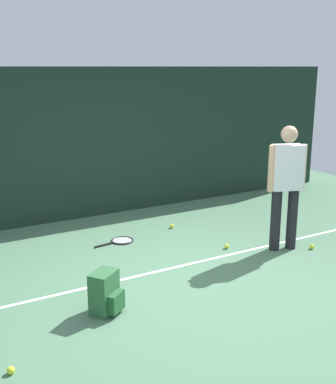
% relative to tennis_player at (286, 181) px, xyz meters
% --- Properties ---
extents(ground_plane, '(12.00, 12.00, 0.00)m').
position_rel_tennis_player_xyz_m(ground_plane, '(-1.73, -0.25, -0.97)').
color(ground_plane, '#4C7556').
extents(back_fence, '(10.00, 0.10, 2.44)m').
position_rel_tennis_player_xyz_m(back_fence, '(-1.73, 2.75, 0.26)').
color(back_fence, '#192D23').
rests_on(back_fence, ground).
extents(court_line, '(9.00, 0.05, 0.00)m').
position_rel_tennis_player_xyz_m(court_line, '(-1.73, 0.18, -0.96)').
color(court_line, white).
rests_on(court_line, ground).
extents(tennis_player, '(0.51, 0.33, 1.70)m').
position_rel_tennis_player_xyz_m(tennis_player, '(0.00, 0.00, 0.00)').
color(tennis_player, black).
rests_on(tennis_player, ground).
extents(tennis_racket, '(0.63, 0.37, 0.03)m').
position_rel_tennis_player_xyz_m(tennis_racket, '(-1.83, 1.36, -0.95)').
color(tennis_racket, black).
rests_on(tennis_racket, ground).
extents(backpack, '(0.38, 0.38, 0.44)m').
position_rel_tennis_player_xyz_m(backpack, '(-2.80, -0.45, -0.76)').
color(backpack, '#2D6038').
rests_on(backpack, ground).
extents(tennis_ball_near_player, '(0.07, 0.07, 0.07)m').
position_rel_tennis_player_xyz_m(tennis_ball_near_player, '(-3.88, -1.02, -0.93)').
color(tennis_ball_near_player, '#CCE033').
rests_on(tennis_ball_near_player, ground).
extents(tennis_ball_by_fence, '(0.07, 0.07, 0.07)m').
position_rel_tennis_player_xyz_m(tennis_ball_by_fence, '(-0.89, 1.52, -0.93)').
color(tennis_ball_by_fence, '#CCE033').
rests_on(tennis_ball_by_fence, ground).
extents(tennis_ball_mid_court, '(0.07, 0.07, 0.07)m').
position_rel_tennis_player_xyz_m(tennis_ball_mid_court, '(-0.67, 0.38, -0.93)').
color(tennis_ball_mid_court, '#CCE033').
rests_on(tennis_ball_mid_court, ground).
extents(tennis_ball_far_left, '(0.07, 0.07, 0.07)m').
position_rel_tennis_player_xyz_m(tennis_ball_far_left, '(0.35, -0.21, -0.93)').
color(tennis_ball_far_left, '#CCE033').
rests_on(tennis_ball_far_left, ground).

